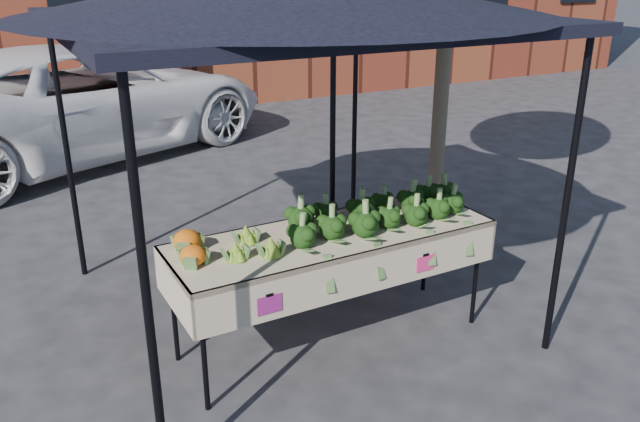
# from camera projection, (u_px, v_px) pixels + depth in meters

# --- Properties ---
(ground) EXTENTS (90.00, 90.00, 0.00)m
(ground) POSITION_uv_depth(u_px,v_px,m) (352.00, 337.00, 5.03)
(ground) COLOR #262628
(table) EXTENTS (2.42, 0.86, 0.90)m
(table) POSITION_uv_depth(u_px,v_px,m) (332.00, 288.00, 4.82)
(table) COLOR #C4B190
(table) RESTS_ON ground
(canopy) EXTENTS (3.16, 3.16, 2.74)m
(canopy) POSITION_uv_depth(u_px,v_px,m) (288.00, 150.00, 4.97)
(canopy) COLOR black
(canopy) RESTS_ON ground
(broccoli_heap) EXTENTS (1.58, 0.55, 0.24)m
(broccoli_heap) POSITION_uv_depth(u_px,v_px,m) (377.00, 207.00, 4.80)
(broccoli_heap) COLOR black
(broccoli_heap) RESTS_ON table
(romanesco_cluster) EXTENTS (0.41, 0.45, 0.18)m
(romanesco_cluster) POSITION_uv_depth(u_px,v_px,m) (247.00, 239.00, 4.33)
(romanesco_cluster) COLOR #82A935
(romanesco_cluster) RESTS_ON table
(cauliflower_pair) EXTENTS (0.21, 0.41, 0.16)m
(cauliflower_pair) POSITION_uv_depth(u_px,v_px,m) (190.00, 246.00, 4.24)
(cauliflower_pair) COLOR orange
(cauliflower_pair) RESTS_ON table
(street_tree) EXTENTS (2.22, 2.22, 4.37)m
(street_tree) POSITION_uv_depth(u_px,v_px,m) (446.00, 23.00, 6.11)
(street_tree) COLOR #1E4C14
(street_tree) RESTS_ON ground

